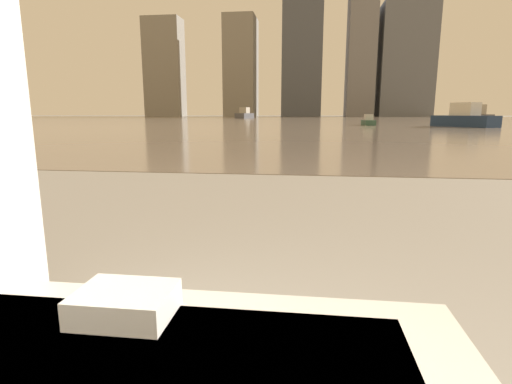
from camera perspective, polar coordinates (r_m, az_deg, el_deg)
towel_stack at (r=1.22m, az=-18.23°, el=-14.88°), size 0.27×0.20×0.08m
harbor_water at (r=62.18m, az=7.12°, el=10.18°), size 180.00×110.00×0.01m
harbor_boat_0 at (r=50.67m, az=28.93°, el=9.43°), size 2.00×5.28×1.96m
harbor_boat_1 at (r=35.69m, az=27.62°, el=9.31°), size 4.14×5.13×1.87m
harbor_boat_3 at (r=78.03m, az=-1.64°, el=11.01°), size 3.02×5.84×2.09m
harbor_boat_4 at (r=37.15m, az=15.75°, el=9.69°), size 0.98×2.61×0.97m
skyline_tower_0 at (r=126.32m, az=-12.94°, el=16.86°), size 10.79×7.14×27.98m
skyline_tower_1 at (r=120.47m, az=-2.13°, el=17.32°), size 8.61×12.13×27.58m
skyline_tower_3 at (r=120.40m, az=14.80°, el=19.78°), size 7.33×10.40×39.27m
skyline_tower_4 at (r=121.71m, az=20.55°, el=17.08°), size 13.93×11.35×29.69m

